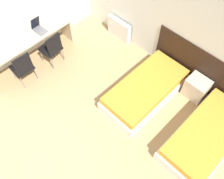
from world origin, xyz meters
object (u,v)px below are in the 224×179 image
object	(u,v)px
bed_near_window	(145,90)
nightstand	(196,88)
chair_near_notebook	(23,67)
laptop	(38,28)
chair_near_laptop	(52,48)
bed_near_door	(206,136)

from	to	relation	value
bed_near_window	nightstand	distance (m)	1.13
bed_near_window	chair_near_notebook	xyz separation A→B (m)	(-2.24, -1.63, 0.30)
laptop	chair_near_laptop	bearing A→B (deg)	-6.70
chair_near_laptop	bed_near_door	bearing A→B (deg)	6.92
bed_near_door	nightstand	size ratio (longest dim) A/B	3.93
chair_near_notebook	laptop	xyz separation A→B (m)	(-0.48, 0.86, 0.28)
bed_near_door	chair_near_notebook	distance (m)	4.15
chair_near_laptop	laptop	bearing A→B (deg)	169.94
chair_near_notebook	bed_near_window	bearing A→B (deg)	37.58
chair_near_notebook	bed_near_door	bearing A→B (deg)	24.73
chair_near_notebook	laptop	distance (m)	1.03
bed_near_window	laptop	xyz separation A→B (m)	(-2.72, -0.77, 0.58)
bed_near_window	bed_near_door	distance (m)	1.57
bed_near_door	chair_near_laptop	size ratio (longest dim) A/B	2.15
nightstand	chair_near_laptop	size ratio (longest dim) A/B	0.55
chair_near_laptop	bed_near_window	bearing A→B (deg)	14.77
bed_near_door	chair_near_notebook	world-z (taller)	chair_near_notebook
bed_near_door	chair_near_laptop	distance (m)	3.91
nightstand	bed_near_door	bearing A→B (deg)	-45.86
bed_near_door	chair_near_notebook	xyz separation A→B (m)	(-3.81, -1.63, 0.30)
chair_near_notebook	laptop	world-z (taller)	laptop
bed_near_window	nightstand	size ratio (longest dim) A/B	3.93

